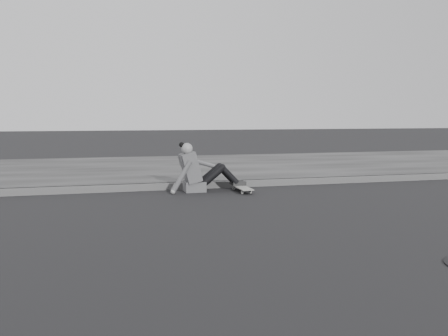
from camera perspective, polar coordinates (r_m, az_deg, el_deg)
name	(u,v)px	position (r m, az deg, el deg)	size (l,w,h in m)	color
ground	(273,213)	(6.89, 5.64, -5.18)	(80.00, 80.00, 0.00)	black
curb	(224,184)	(9.31, 0.05, -1.86)	(24.00, 0.16, 0.12)	#4A4A4A
sidewalk	(192,168)	(12.23, -3.62, 0.01)	(24.00, 6.00, 0.12)	#323232
skateboard	(242,188)	(8.78, 2.06, -2.27)	(0.20, 0.78, 0.09)	#989893
seated_woman	(198,171)	(8.80, -2.98, -0.36)	(1.38, 0.46, 0.88)	#4B4B4E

